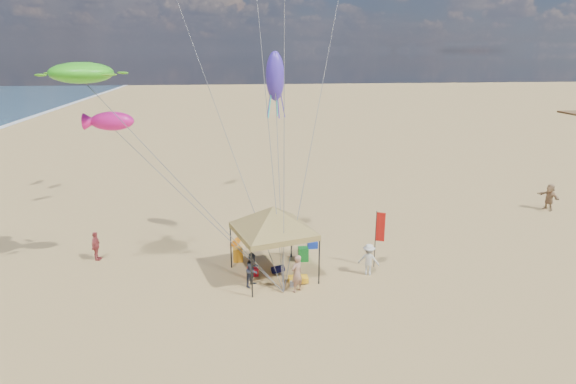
# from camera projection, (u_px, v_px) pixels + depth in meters

# --- Properties ---
(ground) EXTENTS (280.00, 280.00, 0.00)m
(ground) POSITION_uv_depth(u_px,v_px,m) (296.00, 298.00, 20.96)
(ground) COLOR tan
(ground) RESTS_ON ground
(canopy_tent) EXTENTS (6.35, 6.35, 4.07)m
(canopy_tent) POSITION_uv_depth(u_px,v_px,m) (273.00, 209.00, 22.12)
(canopy_tent) COLOR black
(canopy_tent) RESTS_ON ground
(feather_flag) EXTENTS (0.42, 0.21, 2.98)m
(feather_flag) POSITION_uv_depth(u_px,v_px,m) (379.00, 230.00, 23.39)
(feather_flag) COLOR black
(feather_flag) RESTS_ON ground
(cooler_red) EXTENTS (0.54, 0.38, 0.38)m
(cooler_red) POSITION_uv_depth(u_px,v_px,m) (253.00, 272.00, 23.04)
(cooler_red) COLOR red
(cooler_red) RESTS_ON ground
(cooler_blue) EXTENTS (0.54, 0.38, 0.38)m
(cooler_blue) POSITION_uv_depth(u_px,v_px,m) (313.00, 245.00, 26.27)
(cooler_blue) COLOR #1430A4
(cooler_blue) RESTS_ON ground
(bag_navy) EXTENTS (0.69, 0.54, 0.36)m
(bag_navy) POSITION_uv_depth(u_px,v_px,m) (278.00, 269.00, 23.33)
(bag_navy) COLOR black
(bag_navy) RESTS_ON ground
(bag_orange) EXTENTS (0.54, 0.69, 0.36)m
(bag_orange) POSITION_uv_depth(u_px,v_px,m) (236.00, 242.00, 26.62)
(bag_orange) COLOR #C6650B
(bag_orange) RESTS_ON ground
(chair_green) EXTENTS (0.50, 0.50, 0.70)m
(chair_green) POSITION_uv_depth(u_px,v_px,m) (303.00, 254.00, 24.65)
(chair_green) COLOR #18872A
(chair_green) RESTS_ON ground
(chair_yellow) EXTENTS (0.50, 0.50, 0.70)m
(chair_yellow) POSITION_uv_depth(u_px,v_px,m) (238.00, 254.00, 24.60)
(chair_yellow) COLOR #FCA11C
(chair_yellow) RESTS_ON ground
(crate_grey) EXTENTS (0.34, 0.30, 0.28)m
(crate_grey) POSITION_uv_depth(u_px,v_px,m) (293.00, 283.00, 22.02)
(crate_grey) COLOR gray
(crate_grey) RESTS_ON ground
(beach_cart) EXTENTS (0.90, 0.50, 0.24)m
(beach_cart) POSITION_uv_depth(u_px,v_px,m) (298.00, 279.00, 22.27)
(beach_cart) COLOR yellow
(beach_cart) RESTS_ON ground
(person_near_a) EXTENTS (0.77, 0.73, 1.76)m
(person_near_a) POSITION_uv_depth(u_px,v_px,m) (297.00, 273.00, 21.32)
(person_near_a) COLOR #A6785F
(person_near_a) RESTS_ON ground
(person_near_b) EXTENTS (0.95, 0.99, 1.61)m
(person_near_b) POSITION_uv_depth(u_px,v_px,m) (253.00, 270.00, 21.86)
(person_near_b) COLOR #323645
(person_near_b) RESTS_ON ground
(person_near_c) EXTENTS (1.17, 0.95, 1.58)m
(person_near_c) POSITION_uv_depth(u_px,v_px,m) (369.00, 260.00, 22.95)
(person_near_c) COLOR silver
(person_near_c) RESTS_ON ground
(person_far_a) EXTENTS (0.47, 0.94, 1.54)m
(person_far_a) POSITION_uv_depth(u_px,v_px,m) (96.00, 246.00, 24.58)
(person_far_a) COLOR #B74648
(person_far_a) RESTS_ON ground
(person_far_c) EXTENTS (0.99, 1.78, 1.83)m
(person_far_c) POSITION_uv_depth(u_px,v_px,m) (549.00, 197.00, 32.35)
(person_far_c) COLOR tan
(person_far_c) RESTS_ON ground
(turtle_kite) EXTENTS (3.21, 2.92, 0.87)m
(turtle_kite) POSITION_uv_depth(u_px,v_px,m) (81.00, 73.00, 19.77)
(turtle_kite) COLOR #3ACD1F
(turtle_kite) RESTS_ON ground
(fish_kite) EXTENTS (2.16, 1.67, 0.86)m
(fish_kite) POSITION_uv_depth(u_px,v_px,m) (112.00, 121.00, 21.60)
(fish_kite) COLOR #FF1797
(fish_kite) RESTS_ON ground
(squid_kite) EXTENTS (1.18, 1.18, 2.46)m
(squid_kite) POSITION_uv_depth(u_px,v_px,m) (275.00, 76.00, 24.06)
(squid_kite) COLOR #4730C1
(squid_kite) RESTS_ON ground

